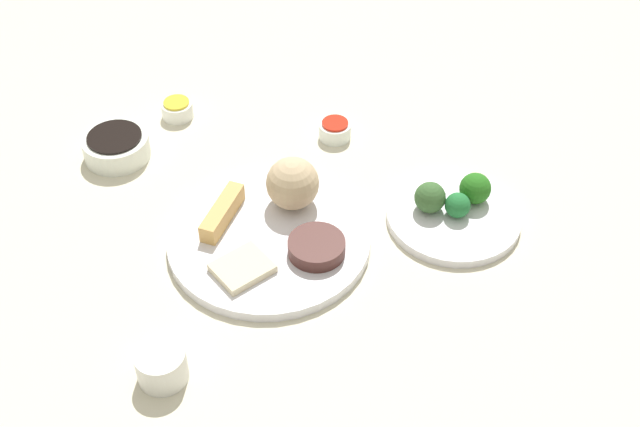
% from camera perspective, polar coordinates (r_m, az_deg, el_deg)
% --- Properties ---
extents(tabletop, '(2.20, 2.20, 0.02)m').
position_cam_1_polar(tabletop, '(1.22, -5.38, -1.41)').
color(tabletop, beige).
rests_on(tabletop, ground).
extents(main_plate, '(0.29, 0.29, 0.02)m').
position_cam_1_polar(main_plate, '(1.18, -3.55, -1.81)').
color(main_plate, white).
rests_on(main_plate, tabletop).
extents(rice_scoop, '(0.08, 0.08, 0.08)m').
position_cam_1_polar(rice_scoop, '(1.20, -1.92, 2.10)').
color(rice_scoop, '#CCAF86').
rests_on(rice_scoop, main_plate).
extents(spring_roll, '(0.04, 0.11, 0.03)m').
position_cam_1_polar(spring_roll, '(1.20, -6.80, 0.07)').
color(spring_roll, tan).
rests_on(spring_roll, main_plate).
extents(crab_rangoon_wonton, '(0.09, 0.09, 0.01)m').
position_cam_1_polar(crab_rangoon_wonton, '(1.13, -5.42, -3.79)').
color(crab_rangoon_wonton, beige).
rests_on(crab_rangoon_wonton, main_plate).
extents(stir_fry_heap, '(0.08, 0.08, 0.02)m').
position_cam_1_polar(stir_fry_heap, '(1.15, -0.24, -2.34)').
color(stir_fry_heap, '#4B2824').
rests_on(stir_fry_heap, main_plate).
extents(broccoli_plate, '(0.20, 0.20, 0.01)m').
position_cam_1_polar(broccoli_plate, '(1.23, 9.26, -0.19)').
color(broccoli_plate, white).
rests_on(broccoli_plate, tabletop).
extents(broccoli_floret_0, '(0.05, 0.05, 0.05)m').
position_cam_1_polar(broccoli_floret_0, '(1.24, 10.74, 1.73)').
color(broccoli_floret_0, '#266D1C').
rests_on(broccoli_floret_0, broccoli_plate).
extents(broccoli_floret_1, '(0.05, 0.05, 0.05)m').
position_cam_1_polar(broccoli_floret_1, '(1.21, 7.66, 1.11)').
color(broccoli_floret_1, '#396230').
rests_on(broccoli_floret_1, broccoli_plate).
extents(broccoli_floret_2, '(0.04, 0.04, 0.04)m').
position_cam_1_polar(broccoli_floret_2, '(1.21, 9.54, 0.57)').
color(broccoli_floret_2, '#237335').
rests_on(broccoli_floret_2, broccoli_plate).
extents(soy_sauce_bowl, '(0.11, 0.11, 0.04)m').
position_cam_1_polar(soy_sauce_bowl, '(1.36, -13.97, 4.51)').
color(soy_sauce_bowl, white).
rests_on(soy_sauce_bowl, tabletop).
extents(soy_sauce_bowl_liquid, '(0.09, 0.09, 0.00)m').
position_cam_1_polar(soy_sauce_bowl_liquid, '(1.35, -14.11, 5.19)').
color(soy_sauce_bowl_liquid, black).
rests_on(soy_sauce_bowl_liquid, soy_sauce_bowl).
extents(sauce_ramekin_sweet_and_sour, '(0.05, 0.05, 0.03)m').
position_cam_1_polar(sauce_ramekin_sweet_and_sour, '(1.36, 1.05, 5.78)').
color(sauce_ramekin_sweet_and_sour, white).
rests_on(sauce_ramekin_sweet_and_sour, tabletop).
extents(sauce_ramekin_sweet_and_sour_liquid, '(0.04, 0.04, 0.00)m').
position_cam_1_polar(sauce_ramekin_sweet_and_sour_liquid, '(1.36, 1.06, 6.29)').
color(sauce_ramekin_sweet_and_sour_liquid, red).
rests_on(sauce_ramekin_sweet_and_sour_liquid, sauce_ramekin_sweet_and_sour).
extents(sauce_ramekin_hot_mustard, '(0.05, 0.05, 0.03)m').
position_cam_1_polar(sauce_ramekin_hot_mustard, '(1.43, -9.89, 7.11)').
color(sauce_ramekin_hot_mustard, white).
rests_on(sauce_ramekin_hot_mustard, tabletop).
extents(sauce_ramekin_hot_mustard_liquid, '(0.04, 0.04, 0.00)m').
position_cam_1_polar(sauce_ramekin_hot_mustard_liquid, '(1.42, -9.96, 7.61)').
color(sauce_ramekin_hot_mustard_liquid, yellow).
rests_on(sauce_ramekin_hot_mustard_liquid, sauce_ramekin_hot_mustard).
extents(teacup, '(0.06, 0.06, 0.05)m').
position_cam_1_polar(teacup, '(1.04, -10.96, -10.33)').
color(teacup, white).
rests_on(teacup, tabletop).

